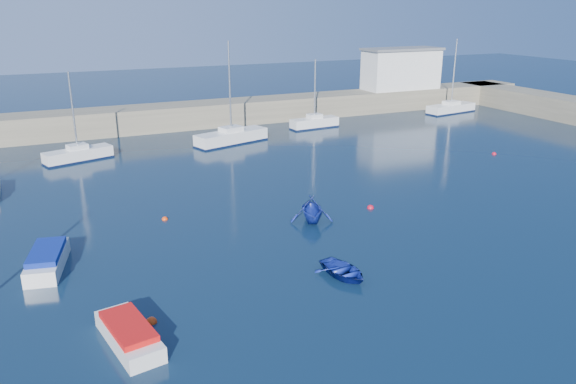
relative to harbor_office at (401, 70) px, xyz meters
name	(u,v)px	position (x,y,z in m)	size (l,w,h in m)	color
ground	(444,334)	(-30.00, -46.00, -5.10)	(220.00, 220.00, 0.00)	#0C2037
back_wall	(177,116)	(-30.00, 0.00, -3.80)	(96.00, 4.50, 2.60)	#726A57
right_arm	(563,108)	(14.00, -14.00, -3.80)	(4.50, 32.00, 2.60)	#726A57
harbor_office	(401,70)	(0.00, 0.00, 0.00)	(10.00, 4.00, 5.00)	silver
sailboat_5	(78,154)	(-41.46, -10.41, -4.51)	(6.09, 3.34, 7.81)	silver
sailboat_6	(231,137)	(-26.92, -9.70, -4.43)	(7.90, 4.28, 9.96)	silver
sailboat_7	(314,122)	(-15.99, -6.49, -4.47)	(5.74, 2.08, 7.57)	silver
sailboat_8	(451,108)	(4.27, -5.32, -4.50)	(7.30, 3.09, 9.22)	silver
motorboat_0	(129,334)	(-42.15, -41.26, -4.65)	(2.23, 4.46, 0.95)	silver
motorboat_1	(47,260)	(-44.87, -32.47, -4.59)	(2.48, 4.71, 1.10)	silver
dinghy_center	(343,271)	(-31.25, -39.67, -4.79)	(2.15, 3.01, 0.62)	navy
dinghy_left	(312,209)	(-29.26, -32.12, -4.27)	(2.73, 3.16, 1.66)	navy
buoy_0	(151,322)	(-41.03, -40.02, -5.10)	(0.50, 0.50, 0.50)	#E43B0C
buoy_1	(370,208)	(-24.49, -31.60, -5.10)	(0.47, 0.47, 0.47)	#B20D21
buoy_3	(165,220)	(-37.72, -27.94, -5.10)	(0.40, 0.40, 0.40)	#E43B0C
buoy_4	(494,154)	(-6.17, -23.93, -5.10)	(0.42, 0.42, 0.42)	#B20D21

